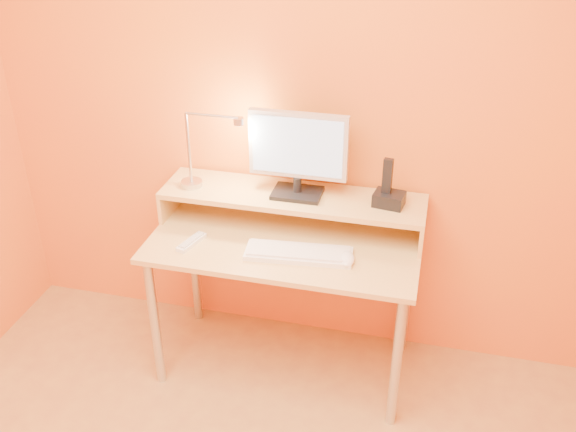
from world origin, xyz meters
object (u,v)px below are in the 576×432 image
(mouse, at_px, (347,259))
(monitor_panel, at_px, (298,145))
(keyboard, at_px, (299,254))
(remote_control, at_px, (192,242))
(lamp_base, at_px, (192,183))
(phone_dock, at_px, (389,199))

(mouse, bearing_deg, monitor_panel, 127.19)
(keyboard, relative_size, remote_control, 2.73)
(monitor_panel, distance_m, lamp_base, 0.54)
(monitor_panel, bearing_deg, keyboard, -75.89)
(mouse, distance_m, remote_control, 0.69)
(phone_dock, distance_m, remote_control, 0.89)
(keyboard, xyz_separation_m, mouse, (0.21, -0.00, 0.01))
(keyboard, distance_m, mouse, 0.21)
(phone_dock, xyz_separation_m, keyboard, (-0.34, -0.25, -0.18))
(monitor_panel, distance_m, keyboard, 0.47)
(lamp_base, height_order, remote_control, lamp_base)
(monitor_panel, xyz_separation_m, lamp_base, (-0.49, -0.04, -0.23))
(monitor_panel, xyz_separation_m, mouse, (0.27, -0.26, -0.38))
(monitor_panel, distance_m, remote_control, 0.63)
(monitor_panel, height_order, keyboard, monitor_panel)
(phone_dock, bearing_deg, remote_control, -153.26)
(keyboard, bearing_deg, lamp_base, 152.90)
(mouse, bearing_deg, lamp_base, 154.93)
(lamp_base, relative_size, mouse, 0.87)
(monitor_panel, xyz_separation_m, phone_dock, (0.41, -0.01, -0.21))
(lamp_base, bearing_deg, keyboard, -21.54)
(phone_dock, height_order, keyboard, phone_dock)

